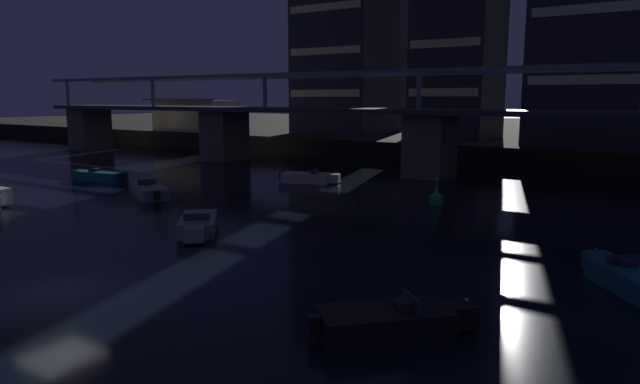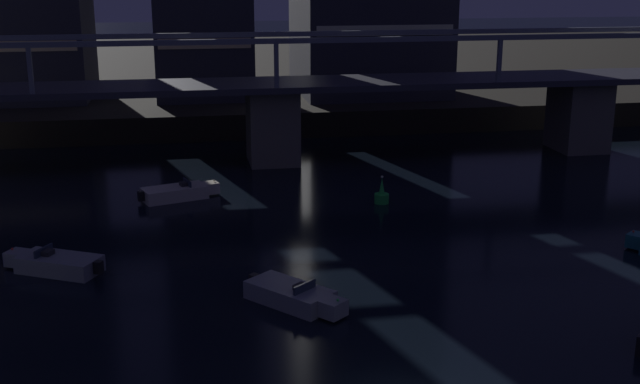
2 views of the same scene
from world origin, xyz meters
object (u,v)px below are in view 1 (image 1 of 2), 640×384
(speedboat_near_right, at_px, (391,321))
(river_bridge, at_px, (430,130))
(speedboat_mid_left, at_px, (198,225))
(channel_buoy, at_px, (436,197))
(speedboat_mid_center, at_px, (309,178))
(speedboat_far_center, at_px, (149,191))
(tower_west_low, at_px, (350,33))
(waterfront_pavilion, at_px, (196,115))
(tower_west_tall, at_px, (460,21))
(speedboat_far_right, at_px, (101,176))
(speedboat_far_left, at_px, (633,279))

(speedboat_near_right, bearing_deg, river_bridge, 109.95)
(speedboat_mid_left, distance_m, channel_buoy, 16.27)
(speedboat_near_right, height_order, channel_buoy, channel_buoy)
(speedboat_mid_center, xyz_separation_m, speedboat_far_center, (-5.86, -11.71, 0.00))
(tower_west_low, xyz_separation_m, waterfront_pavilion, (-20.38, -9.26, -11.27))
(waterfront_pavilion, xyz_separation_m, channel_buoy, (46.14, -23.98, -3.96))
(waterfront_pavilion, bearing_deg, speedboat_mid_center, -31.64)
(tower_west_low, height_order, speedboat_far_center, tower_west_low)
(speedboat_near_right, relative_size, speedboat_far_center, 0.90)
(tower_west_tall, bearing_deg, river_bridge, -77.30)
(speedboat_mid_center, bearing_deg, river_bridge, 51.40)
(waterfront_pavilion, relative_size, speedboat_far_right, 2.37)
(waterfront_pavilion, distance_m, speedboat_far_right, 34.87)
(speedboat_mid_center, relative_size, speedboat_far_left, 1.10)
(tower_west_low, relative_size, speedboat_far_center, 5.58)
(speedboat_far_left, xyz_separation_m, speedboat_far_right, (-40.25, 6.66, 0.00))
(speedboat_far_left, height_order, speedboat_far_center, same)
(speedboat_mid_left, relative_size, speedboat_far_left, 0.98)
(speedboat_near_right, relative_size, speedboat_mid_center, 0.86)
(tower_west_tall, xyz_separation_m, waterfront_pavilion, (-36.56, -7.02, -11.38))
(speedboat_far_center, bearing_deg, tower_west_tall, 77.61)
(waterfront_pavilion, distance_m, channel_buoy, 52.15)
(tower_west_low, height_order, speedboat_mid_center, tower_west_low)
(river_bridge, xyz_separation_m, speedboat_far_left, (17.62, -24.22, -3.77))
(tower_west_tall, bearing_deg, speedboat_mid_left, -87.49)
(waterfront_pavilion, xyz_separation_m, speedboat_mid_center, (33.74, -20.79, -4.02))
(speedboat_mid_left, height_order, speedboat_mid_center, same)
(speedboat_far_left, height_order, speedboat_far_right, same)
(river_bridge, xyz_separation_m, waterfront_pavilion, (-40.83, 11.91, 0.26))
(speedboat_near_right, height_order, speedboat_far_center, same)
(speedboat_near_right, xyz_separation_m, channel_buoy, (-6.50, 20.48, 0.06))
(speedboat_far_left, relative_size, speedboat_far_center, 0.95)
(speedboat_far_left, bearing_deg, tower_west_tall, 116.89)
(speedboat_far_left, bearing_deg, speedboat_mid_center, 148.17)
(speedboat_mid_center, bearing_deg, waterfront_pavilion, 148.36)
(speedboat_near_right, bearing_deg, speedboat_far_center, 154.23)
(speedboat_mid_left, bearing_deg, channel_buoy, 62.20)
(tower_west_tall, relative_size, channel_buoy, 15.65)
(river_bridge, height_order, speedboat_far_right, river_bridge)
(speedboat_near_right, bearing_deg, speedboat_far_left, 55.09)
(speedboat_far_center, bearing_deg, tower_west_low, 100.19)
(speedboat_mid_left, bearing_deg, speedboat_far_center, 151.20)
(speedboat_near_right, bearing_deg, waterfront_pavilion, 139.82)
(waterfront_pavilion, xyz_separation_m, speedboat_mid_left, (38.55, -38.37, -4.02))
(river_bridge, bearing_deg, speedboat_mid_center, -128.60)
(tower_west_low, bearing_deg, waterfront_pavilion, -155.56)
(tower_west_tall, bearing_deg, speedboat_near_right, -72.65)
(speedboat_mid_left, height_order, speedboat_far_left, same)
(speedboat_near_right, height_order, speedboat_far_left, same)
(speedboat_far_left, xyz_separation_m, channel_buoy, (-12.31, 12.15, 0.06))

